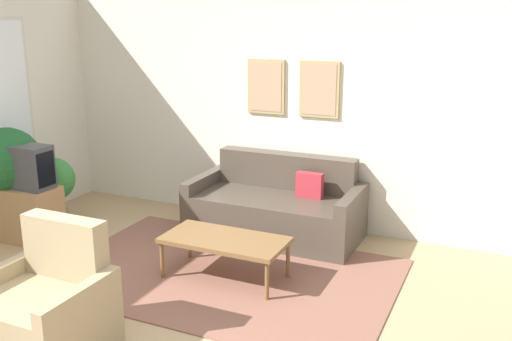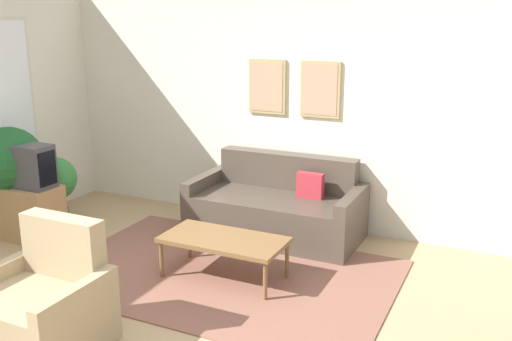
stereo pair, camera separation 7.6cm
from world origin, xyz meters
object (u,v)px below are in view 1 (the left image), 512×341
(coffee_table, at_px, (225,241))
(potted_plant_tall, at_px, (7,165))
(tv, at_px, (22,166))
(armchair, at_px, (44,311))
(couch, at_px, (276,209))

(coffee_table, relative_size, potted_plant_tall, 0.94)
(tv, height_order, armchair, tv)
(coffee_table, distance_m, armchair, 1.67)
(coffee_table, bearing_deg, couch, 89.51)
(couch, distance_m, armchair, 2.80)
(couch, xyz_separation_m, potted_plant_tall, (-2.61, -1.17, 0.49))
(couch, xyz_separation_m, armchair, (-0.63, -2.73, 0.01))
(coffee_table, bearing_deg, armchair, -111.92)
(couch, xyz_separation_m, coffee_table, (-0.01, -1.18, 0.06))
(couch, relative_size, coffee_table, 1.63)
(armchair, bearing_deg, potted_plant_tall, 149.56)
(coffee_table, distance_m, tv, 2.38)
(tv, relative_size, armchair, 0.73)
(armchair, bearing_deg, tv, 146.43)
(armchair, height_order, potted_plant_tall, potted_plant_tall)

